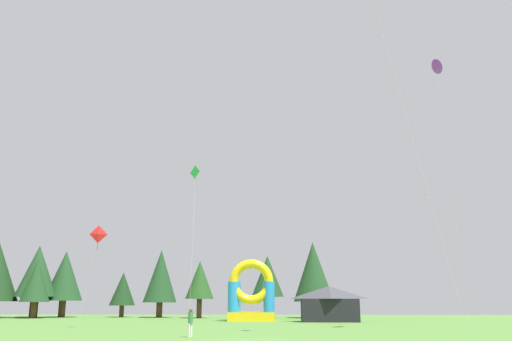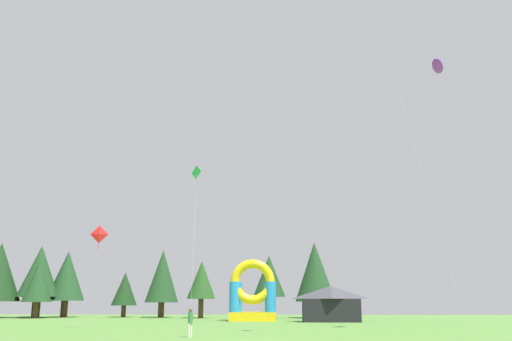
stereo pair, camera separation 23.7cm
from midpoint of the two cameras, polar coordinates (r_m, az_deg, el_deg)
kite_red_diamond at (r=47.73m, az=-16.68°, el=-6.65°), size 2.23×1.51×8.26m
kite_purple_parafoil at (r=47.27m, az=18.66°, el=10.45°), size 3.46×6.74×21.59m
kite_green_diamond at (r=64.67m, az=-6.54°, el=-0.36°), size 1.27×7.15×17.83m
person_far_side at (r=35.69m, az=-7.21°, el=-15.57°), size 0.43×0.43×1.79m
inflatable_yellow_castle at (r=62.73m, az=-0.59°, el=-13.48°), size 5.28×4.47×6.86m
festival_tent at (r=60.97m, az=7.74°, el=-13.95°), size 6.15×3.50×3.83m
tree_row_2 at (r=83.61m, az=-22.66°, el=-10.40°), size 3.51×3.51×8.68m
tree_row_3 at (r=81.08m, az=-22.41°, el=-9.94°), size 5.54×5.54×9.75m
tree_row_4 at (r=78.28m, az=-22.54°, el=-10.88°), size 3.80×3.80×7.57m
tree_row_5 at (r=81.78m, az=-19.86°, el=-10.56°), size 5.25×5.25×9.17m
tree_row_6 at (r=79.81m, az=-14.14°, el=-12.20°), size 3.62×3.62×6.18m
tree_row_7 at (r=77.08m, az=-10.25°, el=-11.07°), size 4.62×4.62×9.21m
tree_row_8 at (r=73.44m, az=-6.12°, el=-11.59°), size 3.81×3.81×7.47m
tree_row_9 at (r=74.59m, az=1.15°, el=-11.27°), size 4.39×4.39×8.30m
tree_row_10 at (r=73.91m, az=6.05°, el=-10.73°), size 5.41×5.41×10.05m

